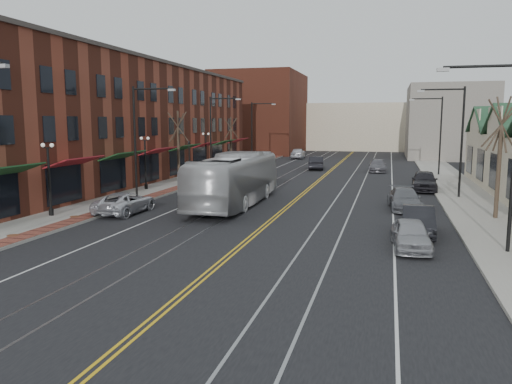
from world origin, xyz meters
The scene contains 31 objects.
ground centered at (0.00, 0.00, 0.00)m, with size 160.00×160.00×0.00m, color black.
sidewalk_left centered at (-12.00, 20.00, 0.07)m, with size 4.00×120.00×0.15m, color gray.
sidewalk_right centered at (12.00, 20.00, 0.07)m, with size 4.00×120.00×0.15m, color gray.
building_left centered at (-19.00, 27.00, 5.50)m, with size 10.00×50.00×11.00m, color brown.
backdrop_left centered at (-16.00, 70.00, 7.00)m, with size 14.00×18.00×14.00m, color brown.
backdrop_mid centered at (0.00, 85.00, 4.50)m, with size 22.00×14.00×9.00m, color #BCB190.
backdrop_right centered at (15.00, 65.00, 5.50)m, with size 12.00×16.00×11.00m, color slate.
streetlight_l_1 centered at (-11.05, 16.00, 5.03)m, with size 3.33×0.25×8.00m.
streetlight_l_2 centered at (-11.05, 32.00, 5.03)m, with size 3.33×0.25×8.00m.
streetlight_l_3 centered at (-11.05, 48.00, 5.03)m, with size 3.33×0.25×8.00m.
streetlight_r_0 centered at (11.05, 6.00, 5.03)m, with size 3.33×0.25×8.00m.
streetlight_r_1 centered at (11.05, 22.00, 5.03)m, with size 3.33×0.25×8.00m.
streetlight_r_2 centered at (11.05, 38.00, 5.03)m, with size 3.33×0.25×8.00m.
lamppost_l_1 centered at (-12.80, 8.00, 2.20)m, with size 0.84×0.28×4.27m.
lamppost_l_2 centered at (-12.80, 20.00, 2.20)m, with size 0.84×0.28×4.27m.
lamppost_l_3 centered at (-12.80, 34.00, 2.20)m, with size 0.84×0.28×4.27m.
tree_left_near centered at (-12.50, 26.00, 3.51)m, with size 1.78×1.37×6.48m.
tree_left_far centered at (-12.50, 42.00, 3.28)m, with size 1.66×1.28×6.02m.
tree_right_mid centered at (12.50, 14.00, 3.75)m, with size 1.90×1.46×6.93m.
manhole_mid centered at (-11.20, 3.00, 0.16)m, with size 0.60×0.60×0.02m, color #592D19.
manhole_far centered at (-11.20, 8.00, 0.16)m, with size 0.60×0.60×0.02m, color #592D19.
traffic_signal centered at (-10.60, 24.00, 2.35)m, with size 0.18×0.15×3.80m.
transit_bus centered at (-3.57, 14.98, 1.76)m, with size 2.96×12.64×3.52m, color #B8B8BA.
parked_suv centered at (-9.30, 10.43, 0.67)m, with size 2.22×4.81×1.34m, color silver.
parked_car_a centered at (7.50, 5.84, 0.68)m, with size 1.60×3.98×1.36m, color #9C9DA3.
parked_car_b centered at (7.97, 8.89, 0.72)m, with size 1.53×4.39×1.45m, color black.
parked_car_c centered at (7.50, 16.33, 0.69)m, with size 1.92×4.72×1.37m, color slate.
parked_car_d centered at (9.30, 25.66, 0.84)m, with size 1.98×4.93×1.68m, color black.
distant_car_left centered at (-1.84, 41.61, 0.79)m, with size 1.67×4.78×1.57m, color black.
distant_car_right centered at (5.20, 40.61, 0.68)m, with size 1.92×4.72×1.37m, color slate.
distant_car_far centered at (-6.87, 57.68, 0.82)m, with size 1.94×4.82×1.64m, color silver.
Camera 1 is at (6.42, -16.93, 5.71)m, focal length 35.00 mm.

